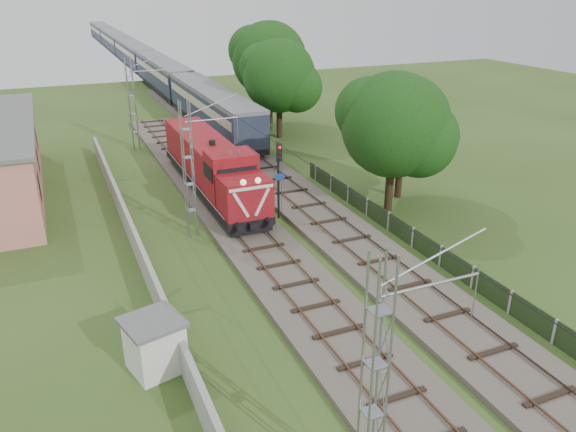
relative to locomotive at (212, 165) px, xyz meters
name	(u,v)px	position (x,y,z in m)	size (l,w,h in m)	color
ground	(331,330)	(0.00, -18.07, -2.19)	(140.00, 140.00, 0.00)	#354C1C
track_main	(271,259)	(0.00, -11.07, -2.00)	(4.20, 70.00, 0.45)	#6B6054
track_side	(269,176)	(5.00, 1.93, -2.00)	(4.20, 80.00, 0.45)	#6B6054
catenary	(189,170)	(-2.95, -6.07, 1.86)	(3.31, 70.00, 8.00)	gray
boundary_wall	(132,233)	(-6.50, -6.07, -1.44)	(0.25, 40.00, 1.50)	#9E9E99
fence	(441,256)	(8.00, -15.07, -1.59)	(0.12, 32.00, 1.20)	black
locomotive	(212,165)	(0.00, 0.00, 0.00)	(2.91, 16.61, 4.22)	black
coach_rake	(134,53)	(5.00, 64.75, 0.42)	(3.17, 118.34, 3.66)	black
signal_post	(279,167)	(2.66, -5.76, 1.22)	(0.54, 0.43, 4.95)	black
relay_hut	(155,345)	(-7.40, -17.68, -1.08)	(2.58, 2.58, 2.19)	silver
tree_a	(395,126)	(9.89, -7.22, 3.41)	(6.92, 6.59, 8.97)	#341F15
tree_b	(404,123)	(11.82, -5.43, 3.06)	(6.49, 6.18, 8.42)	#341F15
tree_c	(280,77)	(10.42, 12.75, 3.55)	(7.10, 6.76, 9.20)	#341F15
tree_d	(270,60)	(11.77, 18.57, 4.29)	(8.01, 7.62, 10.38)	#341F15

